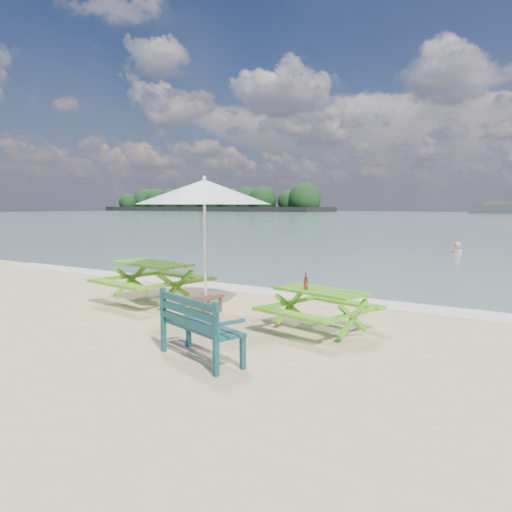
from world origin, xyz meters
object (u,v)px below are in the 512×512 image
Objects in this scene: picnic_table_left at (153,283)px; picnic_table_right at (320,312)px; side_table at (206,303)px; swimmer at (457,261)px; beer_bottle at (306,284)px; park_bench at (201,340)px; patio_umbrella at (204,192)px.

picnic_table_right is (3.88, -0.30, -0.07)m from picnic_table_left.
side_table is 0.32× the size of swimmer.
park_bench is at bearing -102.98° from beer_bottle.
park_bench is (-0.65, -2.08, -0.07)m from picnic_table_right.
patio_umbrella is 2.66m from beer_bottle.
swimmer is (-0.37, 17.25, -0.61)m from park_bench.
patio_umbrella reaches higher than picnic_table_left.
side_table is 0.20× the size of patio_umbrella.
side_table is at bearing 172.84° from beer_bottle.
side_table is at bearing 127.95° from park_bench.
side_table is 15.07m from swimmer.
patio_umbrella is 15.27m from swimmer.
swimmer is at bearing 93.10° from beer_bottle.
swimmer is (1.39, 14.99, -2.56)m from patio_umbrella.
side_table is 2.04m from patio_umbrella.
side_table is 1.99× the size of beer_bottle.
park_bench is at bearing -52.05° from side_table.
side_table is (-2.41, 0.18, -0.16)m from picnic_table_right.
picnic_table_left is 2.33m from patio_umbrella.
beer_bottle is at bearing -7.16° from patio_umbrella.
park_bench is 2.86m from side_table.
swimmer is at bearing 93.86° from picnic_table_right.
picnic_table_left is 4.13× the size of side_table.
beer_bottle is (0.46, 1.98, 0.50)m from park_bench.
park_bench reaches higher than picnic_table_right.
beer_bottle reaches higher than swimmer.
swimmer is (-0.83, 15.27, -1.11)m from beer_bottle.
picnic_table_left reaches higher than swimmer.
patio_umbrella is (1.47, -0.13, 1.81)m from picnic_table_left.
patio_umbrella is 1.61× the size of swimmer.
picnic_table_left is 4.01m from park_bench.
picnic_table_left is at bearing 175.09° from side_table.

